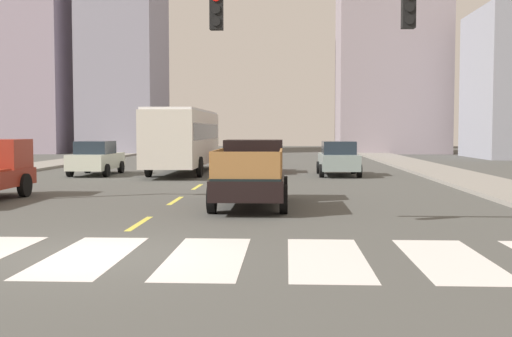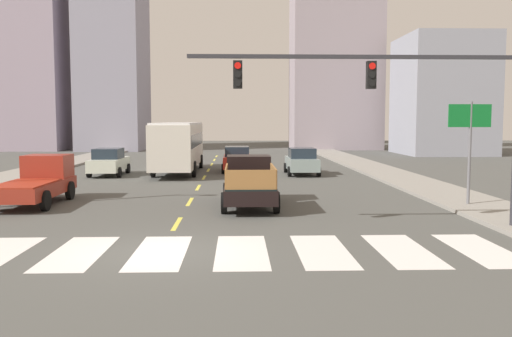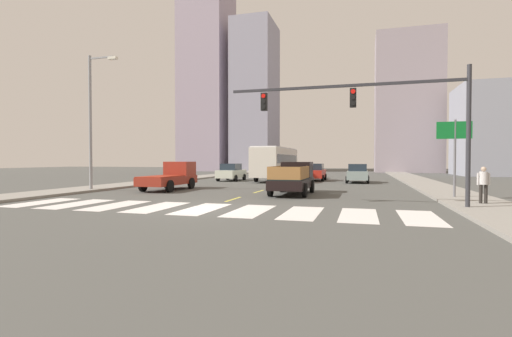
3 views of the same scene
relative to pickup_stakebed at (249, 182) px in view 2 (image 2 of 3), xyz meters
The scene contains 28 objects.
ground_plane 8.41m from the pickup_stakebed, 107.54° to the right, with size 160.00×160.00×0.00m, color #4B4B47.
sidewalk_right 13.63m from the pickup_stakebed, 47.55° to the left, with size 3.08×110.00×0.15m, color gray.
sidewalk_left 17.42m from the pickup_stakebed, 144.78° to the left, with size 3.08×110.00×0.15m, color gray.
crosswalk_stripe_3 9.28m from the pickup_stakebed, 120.34° to the right, with size 1.36×3.87×0.01m, color silver.
crosswalk_stripe_4 8.41m from the pickup_stakebed, 107.54° to the right, with size 1.36×3.87×0.01m, color silver.
crosswalk_stripe_5 8.03m from the pickup_stakebed, 92.68° to the right, with size 1.36×3.87×0.01m, color silver.
crosswalk_stripe_6 8.22m from the pickup_stakebed, 77.45° to the right, with size 1.36×3.87×0.01m, color silver.
crosswalk_stripe_7 8.93m from the pickup_stakebed, 63.81° to the right, with size 1.36×3.87×0.01m, color silver.
crosswalk_stripe_8 10.06m from the pickup_stakebed, 52.72° to the right, with size 1.36×3.87×0.01m, color silver.
lane_dash_0 4.79m from the pickup_stakebed, 122.40° to the right, with size 0.16×2.40×0.01m, color #DFD248.
lane_dash_1 2.88m from the pickup_stakebed, 157.70° to the left, with size 0.16×2.40×0.01m, color #DFD248.
lane_dash_2 6.60m from the pickup_stakebed, 112.65° to the left, with size 0.16×2.40×0.01m, color #DFD248.
lane_dash_3 11.35m from the pickup_stakebed, 102.86° to the left, with size 0.16×2.40×0.01m, color #DFD248.
lane_dash_4 16.26m from the pickup_stakebed, 98.92° to the left, with size 0.16×2.40×0.01m, color #DFD248.
lane_dash_5 21.20m from the pickup_stakebed, 96.83° to the left, with size 0.16×2.40×0.01m, color #DFD248.
lane_dash_6 26.17m from the pickup_stakebed, 95.52° to the left, with size 0.16×2.40×0.01m, color #DFD248.
lane_dash_7 31.15m from the pickup_stakebed, 94.64° to the left, with size 0.16×2.40×0.01m, color #DFD248.
pickup_stakebed is the anchor object (origin of this frame).
pickup_dark 8.87m from the pickup_stakebed, behind, with size 2.18×5.20×1.96m.
city_bus 14.89m from the pickup_stakebed, 107.15° to the left, with size 2.72×10.80×3.32m.
sedan_mid 14.81m from the pickup_stakebed, 91.97° to the left, with size 2.02×4.40×1.72m.
sedan_near_right 15.18m from the pickup_stakebed, 124.48° to the left, with size 2.02×4.40×1.72m.
sedan_far 13.20m from the pickup_stakebed, 73.97° to the left, with size 2.02×4.40×1.72m.
traffic_signal_gantry 7.97m from the pickup_stakebed, 47.90° to the right, with size 10.32×0.27×6.00m.
direction_sign_green 8.98m from the pickup_stakebed, ahead, with size 1.70×0.12×4.20m.
block_mid_left 39.94m from the pickup_stakebed, 58.63° to the left, with size 8.36×9.36×12.06m, color #9295A1.
block_mid_right 47.73m from the pickup_stakebed, 109.08° to the left, with size 7.13×9.71×27.28m, color #8F8D9F.
block_low_left 47.01m from the pickup_stakebed, 75.63° to the left, with size 10.51×7.05×23.18m, color gray.
Camera 2 is at (2.04, -14.24, 3.46)m, focal length 38.41 mm.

